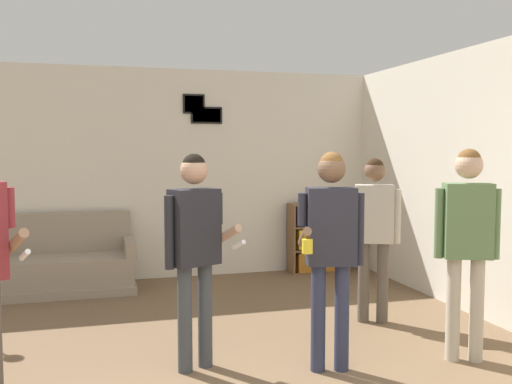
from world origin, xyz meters
name	(u,v)px	position (x,y,z in m)	size (l,w,h in m)	color
wall_back	(158,174)	(0.00, 4.83, 1.35)	(8.13, 0.08, 2.70)	silver
wall_right	(471,181)	(2.90, 2.40, 1.35)	(0.06, 7.20, 2.70)	silver
couch	(58,267)	(-1.22, 4.41, 0.30)	(1.76, 0.80, 0.90)	gray
bookshelf	(319,238)	(2.13, 4.61, 0.47)	(0.82, 0.30, 0.94)	brown
person_player_foreground_center	(195,239)	(-0.07, 1.63, 1.01)	(0.58, 0.40, 1.64)	#3D4247
person_watcher_holding_cup	(331,238)	(0.90, 1.32, 1.02)	(0.55, 0.39, 1.66)	#2D334C
person_spectator_near_bookshelf	(374,223)	(1.79, 2.34, 0.97)	(0.46, 0.33, 1.59)	brown
person_spectator_far_right	(467,232)	(2.01, 1.23, 1.03)	(0.47, 0.32, 1.68)	#B7AD99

